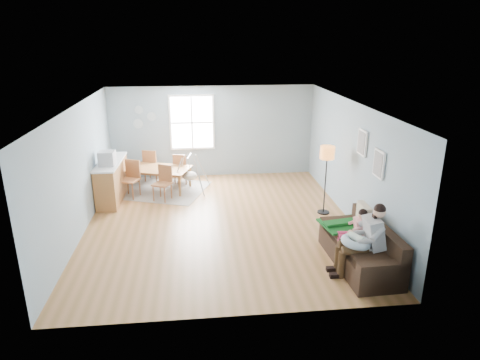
{
  "coord_description": "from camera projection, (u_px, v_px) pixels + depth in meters",
  "views": [
    {
      "loc": [
        -0.51,
        -9.01,
        4.1
      ],
      "look_at": [
        0.45,
        0.02,
        1.0
      ],
      "focal_mm": 32.0,
      "sensor_mm": 36.0,
      "label": 1
    }
  ],
  "objects": [
    {
      "name": "sofa",
      "position": [
        362.0,
        251.0,
        7.94
      ],
      "size": [
        0.96,
        2.07,
        0.82
      ],
      "color": "black",
      "rests_on": "room"
    },
    {
      "name": "window",
      "position": [
        192.0,
        123.0,
        12.52
      ],
      "size": [
        1.32,
        0.08,
        1.62
      ],
      "color": "white",
      "rests_on": "room"
    },
    {
      "name": "chair_se",
      "position": [
        163.0,
        180.0,
        11.05
      ],
      "size": [
        0.56,
        0.56,
        0.91
      ],
      "color": "brown",
      "rests_on": "rug"
    },
    {
      "name": "dining_table",
      "position": [
        157.0,
        179.0,
        11.8
      ],
      "size": [
        1.99,
        1.51,
        0.62
      ],
      "primitive_type": "imported",
      "rotation": [
        0.0,
        0.0,
        -0.33
      ],
      "color": "olive",
      "rests_on": "rug"
    },
    {
      "name": "baby_swing",
      "position": [
        190.0,
        175.0,
        11.7
      ],
      "size": [
        1.13,
        1.14,
        0.99
      ],
      "color": "#A8A8AD",
      "rests_on": "room"
    },
    {
      "name": "infant",
      "position": [
        355.0,
        237.0,
        7.52
      ],
      "size": [
        0.24,
        0.37,
        0.14
      ],
      "color": "silver",
      "rests_on": "nursing_pillow"
    },
    {
      "name": "monitor",
      "position": [
        107.0,
        158.0,
        10.5
      ],
      "size": [
        0.4,
        0.38,
        0.35
      ],
      "color": "#A8A8AD",
      "rests_on": "counter"
    },
    {
      "name": "chair_ne",
      "position": [
        181.0,
        167.0,
        12.22
      ],
      "size": [
        0.51,
        0.51,
        0.9
      ],
      "color": "brown",
      "rests_on": "rug"
    },
    {
      "name": "chair_nw",
      "position": [
        151.0,
        163.0,
        12.4
      ],
      "size": [
        0.55,
        0.55,
        0.96
      ],
      "color": "brown",
      "rests_on": "rug"
    },
    {
      "name": "toddler",
      "position": [
        356.0,
        226.0,
        7.98
      ],
      "size": [
        0.55,
        0.29,
        0.85
      ],
      "color": "white",
      "rests_on": "sofa"
    },
    {
      "name": "nursing_pillow",
      "position": [
        356.0,
        242.0,
        7.52
      ],
      "size": [
        0.62,
        0.61,
        0.22
      ],
      "primitive_type": "torus",
      "rotation": [
        0.0,
        0.14,
        0.16
      ],
      "color": "#A7BED1",
      "rests_on": "father"
    },
    {
      "name": "beige_pillow",
      "position": [
        364.0,
        216.0,
        8.33
      ],
      "size": [
        0.14,
        0.48,
        0.48
      ],
      "primitive_type": "cube",
      "rotation": [
        0.0,
        0.0,
        -0.02
      ],
      "color": "#B9A58D",
      "rests_on": "sofa"
    },
    {
      "name": "storage_cube",
      "position": [
        376.0,
        256.0,
        7.77
      ],
      "size": [
        0.52,
        0.46,
        0.55
      ],
      "color": "silver",
      "rests_on": "room"
    },
    {
      "name": "green_throw",
      "position": [
        346.0,
        224.0,
        8.49
      ],
      "size": [
        1.05,
        0.89,
        0.04
      ],
      "primitive_type": "cube",
      "rotation": [
        0.0,
        0.0,
        0.17
      ],
      "color": "#166222",
      "rests_on": "sofa"
    },
    {
      "name": "counter",
      "position": [
        112.0,
        180.0,
        11.05
      ],
      "size": [
        0.59,
        1.86,
        1.04
      ],
      "color": "olive",
      "rests_on": "room"
    },
    {
      "name": "father",
      "position": [
        365.0,
        237.0,
        7.52
      ],
      "size": [
        0.95,
        0.44,
        1.34
      ],
      "color": "gray",
      "rests_on": "sofa"
    },
    {
      "name": "room",
      "position": [
        219.0,
        118.0,
        9.07
      ],
      "size": [
        8.4,
        9.4,
        3.9
      ],
      "color": "olive"
    },
    {
      "name": "wall_plates",
      "position": [
        143.0,
        117.0,
        12.33
      ],
      "size": [
        0.67,
        0.02,
        0.66
      ],
      "color": "#9EB7BD",
      "rests_on": "room"
    },
    {
      "name": "pictures",
      "position": [
        370.0,
        153.0,
        8.56
      ],
      "size": [
        0.05,
        1.34,
        0.74
      ],
      "color": "white",
      "rests_on": "room"
    },
    {
      "name": "chair_sw",
      "position": [
        131.0,
        176.0,
        11.25
      ],
      "size": [
        0.58,
        0.58,
        0.98
      ],
      "color": "brown",
      "rests_on": "rug"
    },
    {
      "name": "floor_lamp",
      "position": [
        327.0,
        158.0,
        9.92
      ],
      "size": [
        0.33,
        0.33,
        1.65
      ],
      "color": "black",
      "rests_on": "room"
    },
    {
      "name": "rug",
      "position": [
        158.0,
        189.0,
        11.9
      ],
      "size": [
        3.04,
        2.67,
        0.01
      ],
      "primitive_type": "cube",
      "rotation": [
        0.0,
        0.0,
        -0.35
      ],
      "color": "#9B948E",
      "rests_on": "room"
    }
  ]
}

